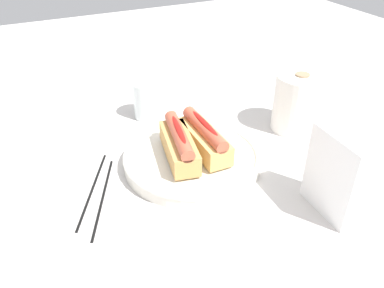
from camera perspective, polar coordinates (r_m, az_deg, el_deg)
The scene contains 9 objects.
ground_plane at distance 0.80m, azimuth -0.02°, elevation -3.03°, with size 2.40×2.40×0.00m, color beige.
serving_bowl at distance 0.79m, azimuth -0.00°, elevation -2.08°, with size 0.27×0.27×0.03m.
hotdog_front at distance 0.76m, azimuth -1.97°, elevation 0.14°, with size 0.16×0.08×0.06m.
hotdog_back at distance 0.77m, azimuth 1.93°, elevation 0.84°, with size 0.15×0.05×0.06m.
water_glass at distance 0.96m, azimuth -6.41°, elevation 6.07°, with size 0.07×0.07×0.09m.
paper_towel_roll at distance 0.92m, azimuth 15.08°, elevation 5.80°, with size 0.11×0.11×0.13m.
napkin_box at distance 0.69m, azimuth 20.27°, elevation -4.15°, with size 0.11×0.04×0.15m, color white.
chopstick_near at distance 0.74m, azimuth -12.77°, elevation -7.37°, with size 0.01×0.01×0.22m, color black.
chopstick_far at distance 0.76m, azimuth -14.23°, elevation -6.25°, with size 0.01×0.01×0.22m, color black.
Camera 1 is at (0.58, -0.28, 0.47)m, focal length 36.93 mm.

